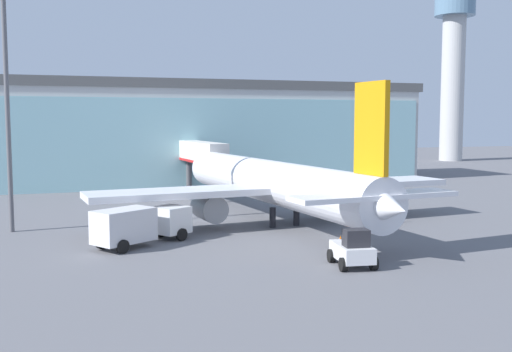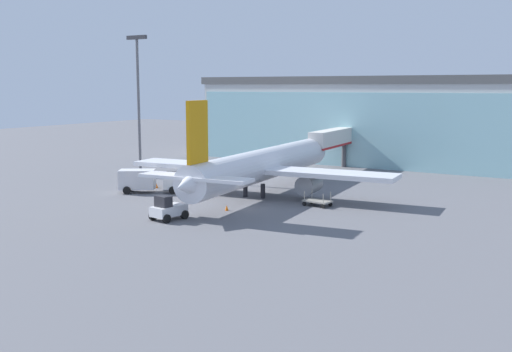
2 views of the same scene
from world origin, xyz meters
name	(u,v)px [view 1 (image 1 of 2)]	position (x,y,z in m)	size (l,w,h in m)	color
ground	(334,238)	(0.00, 0.00, 0.00)	(240.00, 240.00, 0.00)	slate
terminal_building	(203,132)	(0.00, 41.33, 6.83)	(60.86, 13.72, 13.66)	#B6B6B6
jet_bridge	(201,154)	(-3.06, 29.40, 4.62)	(3.23, 13.63, 6.00)	silver
control_tower	(453,62)	(59.21, 67.15, 20.38)	(8.54, 8.54, 34.31)	#B2B2B2
apron_light_mast	(7,86)	(-22.37, 10.03, 11.08)	(3.20, 0.40, 18.66)	#59595E
airplane	(274,183)	(-1.91, 7.47, 3.32)	(31.17, 35.29, 10.88)	silver
catering_truck	(140,224)	(-13.69, 1.94, 1.47)	(7.34, 5.78, 2.65)	silver
baggage_cart	(377,217)	(6.28, 4.92, 0.50)	(2.95, 1.89, 1.50)	#9E998C
pushback_tug	(353,250)	(-2.68, -7.98, 0.97)	(2.54, 3.42, 2.30)	silver
safety_cone_nose	(340,239)	(-0.38, -1.76, 0.28)	(0.36, 0.36, 0.55)	orange
safety_cone_wingtip	(117,235)	(-14.99, 4.73, 0.28)	(0.36, 0.36, 0.55)	orange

